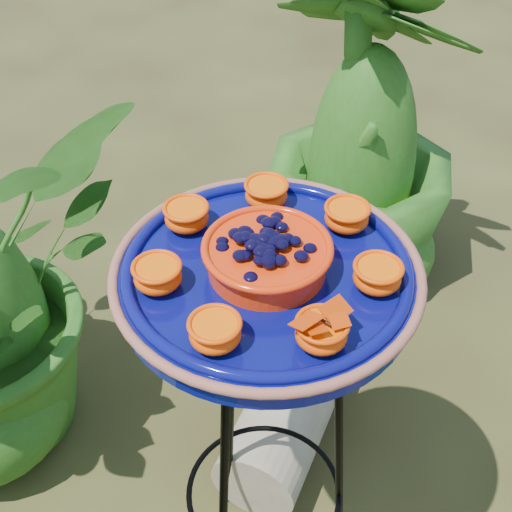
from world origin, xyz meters
name	(u,v)px	position (x,y,z in m)	size (l,w,h in m)	color
ground_plane	(287,510)	(0.00, 0.00, 0.00)	(20.00, 20.00, 0.00)	#2F2715
tripod_stand	(265,425)	(-0.10, -0.08, 0.48)	(0.30, 0.31, 0.79)	black
feeder_dish	(267,271)	(-0.10, -0.08, 0.82)	(0.42, 0.42, 0.09)	#070B5C
driftwood_log	(298,391)	(0.14, 0.21, 0.09)	(0.19, 0.19, 0.57)	tan
shrub_back_right	(364,135)	(0.56, 0.62, 0.46)	(0.52, 0.52, 0.92)	#295015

